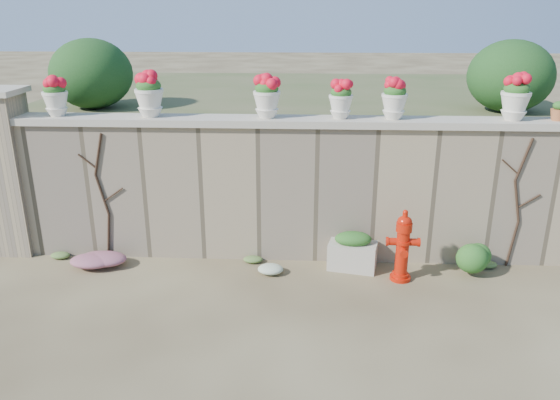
# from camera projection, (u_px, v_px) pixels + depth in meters

# --- Properties ---
(ground) EXTENTS (80.00, 80.00, 0.00)m
(ground) POSITION_uv_depth(u_px,v_px,m) (282.00, 318.00, 6.62)
(ground) COLOR #493A24
(ground) RESTS_ON ground
(stone_wall) EXTENTS (8.00, 0.40, 2.00)m
(stone_wall) POSITION_uv_depth(u_px,v_px,m) (288.00, 192.00, 7.97)
(stone_wall) COLOR gray
(stone_wall) RESTS_ON ground
(wall_cap) EXTENTS (8.10, 0.52, 0.10)m
(wall_cap) POSITION_uv_depth(u_px,v_px,m) (288.00, 121.00, 7.62)
(wall_cap) COLOR #B8B09C
(wall_cap) RESTS_ON stone_wall
(gate_pillar) EXTENTS (0.72, 0.72, 2.48)m
(gate_pillar) POSITION_uv_depth(u_px,v_px,m) (8.00, 172.00, 8.08)
(gate_pillar) COLOR gray
(gate_pillar) RESTS_ON ground
(raised_fill) EXTENTS (9.00, 6.00, 2.00)m
(raised_fill) POSITION_uv_depth(u_px,v_px,m) (293.00, 141.00, 10.99)
(raised_fill) COLOR #384C23
(raised_fill) RESTS_ON ground
(back_shrub_left) EXTENTS (1.30, 1.30, 1.10)m
(back_shrub_left) POSITION_uv_depth(u_px,v_px,m) (91.00, 74.00, 8.73)
(back_shrub_left) COLOR #143814
(back_shrub_left) RESTS_ON raised_fill
(back_shrub_right) EXTENTS (1.30, 1.30, 1.10)m
(back_shrub_right) POSITION_uv_depth(u_px,v_px,m) (511.00, 76.00, 8.43)
(back_shrub_right) COLOR #143814
(back_shrub_right) RESTS_ON raised_fill
(vine_left) EXTENTS (0.60, 0.04, 1.91)m
(vine_left) POSITION_uv_depth(u_px,v_px,m) (103.00, 195.00, 7.89)
(vine_left) COLOR black
(vine_left) RESTS_ON ground
(vine_right) EXTENTS (0.60, 0.04, 1.91)m
(vine_right) POSITION_uv_depth(u_px,v_px,m) (518.00, 202.00, 7.62)
(vine_right) COLOR black
(vine_right) RESTS_ON ground
(fire_hydrant) EXTENTS (0.43, 0.31, 1.02)m
(fire_hydrant) POSITION_uv_depth(u_px,v_px,m) (403.00, 245.00, 7.39)
(fire_hydrant) COLOR #BA1807
(fire_hydrant) RESTS_ON ground
(planter_box) EXTENTS (0.74, 0.52, 0.56)m
(planter_box) POSITION_uv_depth(u_px,v_px,m) (353.00, 252.00, 7.80)
(planter_box) COLOR #B8B09C
(planter_box) RESTS_ON ground
(green_shrub) EXTENTS (0.64, 0.58, 0.61)m
(green_shrub) POSITION_uv_depth(u_px,v_px,m) (478.00, 254.00, 7.60)
(green_shrub) COLOR #1E5119
(green_shrub) RESTS_ON ground
(magenta_clump) EXTENTS (1.01, 0.68, 0.27)m
(magenta_clump) POSITION_uv_depth(u_px,v_px,m) (93.00, 258.00, 7.89)
(magenta_clump) COLOR #C32784
(magenta_clump) RESTS_ON ground
(white_flowers) EXTENTS (0.47, 0.37, 0.17)m
(white_flowers) POSITION_uv_depth(u_px,v_px,m) (274.00, 270.00, 7.64)
(white_flowers) COLOR white
(white_flowers) RESTS_ON ground
(urn_pot_0) EXTENTS (0.35, 0.35, 0.55)m
(urn_pot_0) POSITION_uv_depth(u_px,v_px,m) (55.00, 97.00, 7.66)
(urn_pot_0) COLOR silver
(urn_pot_0) RESTS_ON wall_cap
(urn_pot_1) EXTENTS (0.40, 0.40, 0.62)m
(urn_pot_1) POSITION_uv_depth(u_px,v_px,m) (149.00, 95.00, 7.59)
(urn_pot_1) COLOR silver
(urn_pot_1) RESTS_ON wall_cap
(urn_pot_2) EXTENTS (0.38, 0.38, 0.59)m
(urn_pot_2) POSITION_uv_depth(u_px,v_px,m) (267.00, 97.00, 7.52)
(urn_pot_2) COLOR silver
(urn_pot_2) RESTS_ON wall_cap
(urn_pot_3) EXTENTS (0.33, 0.33, 0.52)m
(urn_pot_3) POSITION_uv_depth(u_px,v_px,m) (341.00, 100.00, 7.49)
(urn_pot_3) COLOR silver
(urn_pot_3) RESTS_ON wall_cap
(urn_pot_4) EXTENTS (0.35, 0.35, 0.55)m
(urn_pot_4) POSITION_uv_depth(u_px,v_px,m) (394.00, 99.00, 7.45)
(urn_pot_4) COLOR silver
(urn_pot_4) RESTS_ON wall_cap
(urn_pot_5) EXTENTS (0.39, 0.39, 0.62)m
(urn_pot_5) POSITION_uv_depth(u_px,v_px,m) (516.00, 98.00, 7.36)
(urn_pot_5) COLOR silver
(urn_pot_5) RESTS_ON wall_cap
(terracotta_pot) EXTENTS (0.21, 0.21, 0.25)m
(terracotta_pot) POSITION_uv_depth(u_px,v_px,m) (559.00, 112.00, 7.40)
(terracotta_pot) COLOR #AB5F34
(terracotta_pot) RESTS_ON wall_cap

